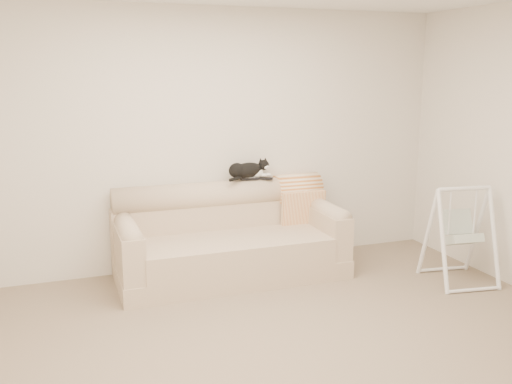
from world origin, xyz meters
The scene contains 8 objects.
ground_plane centered at (0.00, 0.00, 0.00)m, with size 5.00×5.00×0.00m, color #6F5E4A.
room_shell centered at (0.00, 0.00, 1.53)m, with size 5.04×4.04×2.60m.
sofa centered at (0.08, 1.62, 0.35)m, with size 2.20×0.93×0.90m.
remote_a centered at (0.37, 1.84, 0.91)m, with size 0.18×0.07×0.03m.
remote_b centered at (0.53, 1.82, 0.91)m, with size 0.17×0.13×0.02m.
tuxedo_cat centered at (0.36, 1.85, 1.00)m, with size 0.51×0.31×0.20m.
throw_blanket centered at (0.91, 1.84, 0.72)m, with size 0.47×0.38×0.58m.
baby_swing centered at (2.09, 0.70, 0.46)m, with size 0.65×0.68×0.94m.
Camera 1 is at (-1.50, -3.53, 2.00)m, focal length 40.00 mm.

